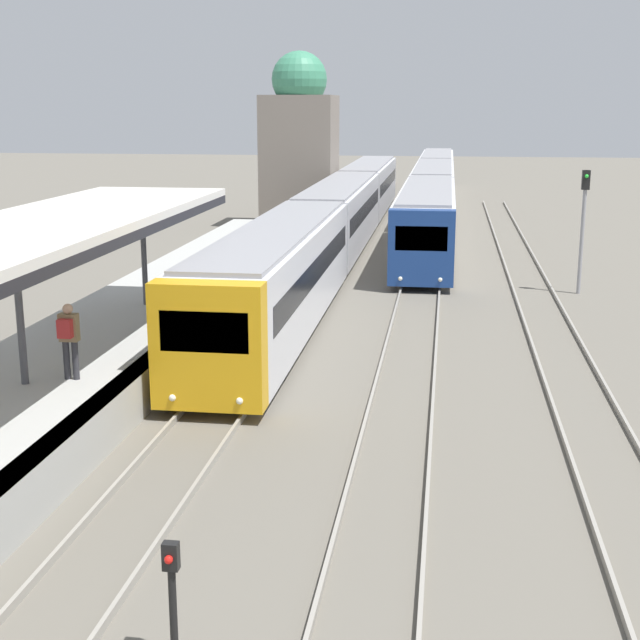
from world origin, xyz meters
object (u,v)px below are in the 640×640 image
Objects in this scene: signal_post_near at (172,587)px; signal_mast_far at (583,216)px; person_on_platform at (69,335)px; train_near at (339,214)px; train_far at (433,189)px.

signal_post_near is 25.25m from signal_mast_far.
person_on_platform is at bearing 120.84° from signal_post_near.
person_on_platform is 24.71m from train_near.
person_on_platform is 38.87m from train_far.
person_on_platform is 9.20m from signal_post_near.
signal_mast_far reaches higher than signal_post_near.
train_near reaches higher than train_far.
person_on_platform is at bearing -100.38° from train_far.
signal_mast_far is (9.99, -8.57, 1.10)m from train_near.
train_near is at bearing 139.38° from signal_mast_far.
signal_mast_far is at bearing -40.62° from train_near.
person_on_platform is at bearing -128.75° from signal_mast_far.
person_on_platform is 0.04× the size of train_far.
train_far is at bearing 104.65° from signal_mast_far.
signal_post_near is 0.35× the size of signal_mast_far.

